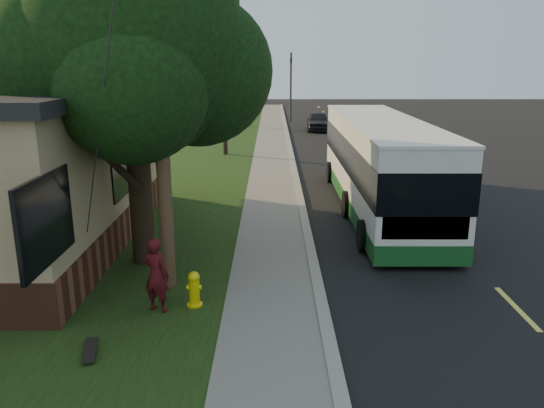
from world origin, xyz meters
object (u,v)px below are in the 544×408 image
(fire_hydrant, at_px, (194,289))
(traffic_signal, at_px, (291,82))
(utility_pole, at_px, (158,75))
(bare_tree_far, at_px, (245,101))
(bare_tree_near, at_px, (225,115))
(transit_bus, at_px, (380,162))
(leafy_tree, at_px, (134,49))
(skateboarder, at_px, (156,275))
(distant_car, at_px, (318,121))
(skateboard_main, at_px, (90,350))

(fire_hydrant, relative_size, traffic_signal, 0.13)
(traffic_signal, bearing_deg, utility_pole, -96.58)
(utility_pole, height_order, traffic_signal, utility_pole)
(bare_tree_far, distance_m, traffic_signal, 5.44)
(fire_hydrant, xyz_separation_m, bare_tree_near, (-0.90, 18.00, 1.72))
(utility_pole, bearing_deg, transit_bus, 47.79)
(fire_hydrant, bearing_deg, transit_bus, 55.31)
(leafy_tree, xyz_separation_m, skateboarder, (0.87, -2.88, -4.33))
(utility_pole, bearing_deg, bare_tree_far, 89.40)
(traffic_signal, bearing_deg, distant_car, -71.85)
(traffic_signal, bearing_deg, bare_tree_far, -131.19)
(bare_tree_near, xyz_separation_m, transit_bus, (6.07, -10.53, -0.52))
(transit_bus, relative_size, skateboarder, 7.36)
(fire_hydrant, bearing_deg, bare_tree_far, 90.76)
(traffic_signal, xyz_separation_m, transit_bus, (2.07, -26.53, -1.54))
(distant_car, bearing_deg, bare_tree_near, -116.37)
(leafy_tree, bearing_deg, traffic_signal, 81.53)
(fire_hydrant, xyz_separation_m, distant_car, (4.91, 28.46, 0.24))
(bare_tree_near, distance_m, skateboarder, 18.28)
(utility_pole, distance_m, traffic_signal, 33.26)
(bare_tree_far, height_order, skateboarder, bare_tree_far)
(transit_bus, distance_m, skateboarder, 9.72)
(utility_pole, height_order, distant_car, utility_pole)
(skateboarder, bearing_deg, leafy_tree, -50.84)
(utility_pole, height_order, skateboard_main, utility_pole)
(fire_hydrant, bearing_deg, traffic_signal, 84.79)
(leafy_tree, height_order, skateboard_main, leafy_tree)
(bare_tree_far, bearing_deg, traffic_signal, 48.81)
(skateboard_main, bearing_deg, leafy_tree, 90.49)
(bare_tree_far, height_order, distant_car, bare_tree_far)
(utility_pole, distance_m, transit_bus, 9.25)
(traffic_signal, xyz_separation_m, distant_car, (1.81, -5.54, -2.49))
(bare_tree_far, xyz_separation_m, skateboard_main, (-1.13, -31.84, -1.87))
(fire_hydrant, xyz_separation_m, skateboard_main, (-1.53, -1.84, -0.30))
(skateboarder, distance_m, skateboard_main, 1.95)
(leafy_tree, distance_m, bare_tree_near, 15.66)
(fire_hydrant, height_order, distant_car, distant_car)
(bare_tree_near, distance_m, distant_car, 12.06)
(fire_hydrant, xyz_separation_m, traffic_signal, (3.10, 34.00, 2.73))
(leafy_tree, relative_size, bare_tree_near, 1.81)
(distant_car, bearing_deg, bare_tree_far, 166.57)
(fire_hydrant, bearing_deg, bare_tree_near, 92.86)
(traffic_signal, bearing_deg, fire_hydrant, -95.21)
(leafy_tree, distance_m, skateboard_main, 6.75)
(distant_car, bearing_deg, skateboarder, -98.38)
(fire_hydrant, distance_m, skateboarder, 0.84)
(bare_tree_near, distance_m, transit_bus, 12.16)
(utility_pole, relative_size, bare_tree_far, 2.25)
(bare_tree_far, bearing_deg, leafy_tree, -92.45)
(traffic_signal, height_order, transit_bus, traffic_signal)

